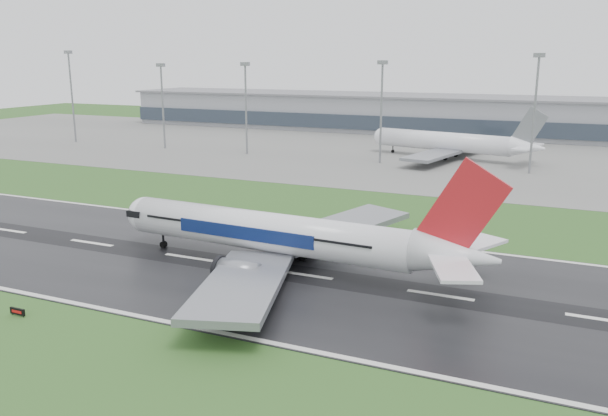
% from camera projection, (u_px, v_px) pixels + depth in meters
% --- Properties ---
extents(ground, '(520.00, 520.00, 0.00)m').
position_uv_depth(ground, '(92.00, 243.00, 105.73)').
color(ground, '#28511D').
rests_on(ground, ground).
extents(runway, '(400.00, 45.00, 0.10)m').
position_uv_depth(runway, '(92.00, 243.00, 105.72)').
color(runway, black).
rests_on(runway, ground).
extents(apron, '(400.00, 130.00, 0.08)m').
position_uv_depth(apron, '(342.00, 148.00, 216.96)').
color(apron, slate).
rests_on(apron, ground).
extents(terminal, '(240.00, 36.00, 15.00)m').
position_uv_depth(terminal, '(390.00, 114.00, 268.59)').
color(terminal, gray).
rests_on(terminal, ground).
extents(main_airliner, '(63.71, 60.97, 17.97)m').
position_uv_depth(main_airliner, '(290.00, 211.00, 90.55)').
color(main_airliner, white).
rests_on(main_airliner, runway).
extents(parked_airliner, '(67.52, 64.54, 16.78)m').
position_uv_depth(parked_airliner, '(451.00, 132.00, 193.19)').
color(parked_airliner, white).
rests_on(parked_airliner, apron).
extents(runway_sign, '(2.27, 0.97, 1.04)m').
position_uv_depth(runway_sign, '(18.00, 312.00, 75.84)').
color(runway_sign, black).
rests_on(runway_sign, ground).
extents(floodmast_0, '(0.64, 0.64, 32.64)m').
position_uv_depth(floodmast_0, '(72.00, 99.00, 229.19)').
color(floodmast_0, gray).
rests_on(floodmast_0, ground).
extents(floodmast_1, '(0.64, 0.64, 28.19)m').
position_uv_depth(floodmast_1, '(163.00, 108.00, 213.77)').
color(floodmast_1, gray).
rests_on(floodmast_1, ground).
extents(floodmast_2, '(0.64, 0.64, 28.64)m').
position_uv_depth(floodmast_2, '(246.00, 111.00, 200.87)').
color(floodmast_2, gray).
rests_on(floodmast_2, ground).
extents(floodmast_3, '(0.64, 0.64, 29.27)m').
position_uv_depth(floodmast_3, '(381.00, 115.00, 182.93)').
color(floodmast_3, gray).
rests_on(floodmast_3, ground).
extents(floodmast_4, '(0.64, 0.64, 31.23)m').
position_uv_depth(floodmast_4, '(534.00, 117.00, 166.00)').
color(floodmast_4, gray).
rests_on(floodmast_4, ground).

